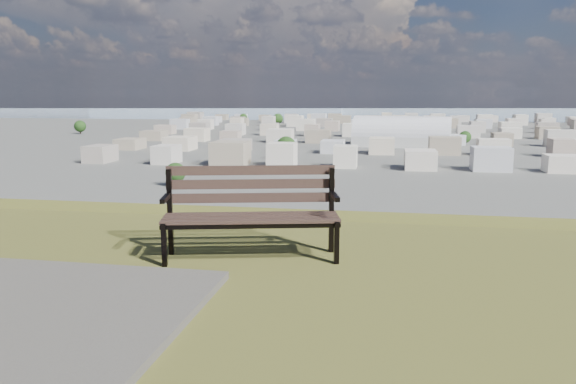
# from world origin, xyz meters

# --- Properties ---
(park_bench) EXTENTS (1.71, 0.88, 0.86)m
(park_bench) POSITION_xyz_m (-1.24, 2.37, 25.49)
(park_bench) COLOR #3D2B23
(park_bench) RESTS_ON hilltop_mesa
(arena) EXTENTS (49.85, 25.99, 20.14)m
(arena) POSITION_xyz_m (7.30, 286.29, 4.75)
(arena) COLOR silver
(arena) RESTS_ON ground
(city_blocks) EXTENTS (395.00, 361.00, 7.00)m
(city_blocks) POSITION_xyz_m (0.00, 394.44, 3.50)
(city_blocks) COLOR beige
(city_blocks) RESTS_ON ground
(city_trees) EXTENTS (406.52, 387.20, 9.98)m
(city_trees) POSITION_xyz_m (-26.39, 319.00, 4.83)
(city_trees) COLOR #37261B
(city_trees) RESTS_ON ground
(bay_water) EXTENTS (2400.00, 700.00, 0.12)m
(bay_water) POSITION_xyz_m (0.00, 900.00, 0.00)
(bay_water) COLOR #8090A2
(bay_water) RESTS_ON ground
(far_hills) EXTENTS (2050.00, 340.00, 60.00)m
(far_hills) POSITION_xyz_m (-60.92, 1402.93, 25.47)
(far_hills) COLOR #8B9DAD
(far_hills) RESTS_ON ground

